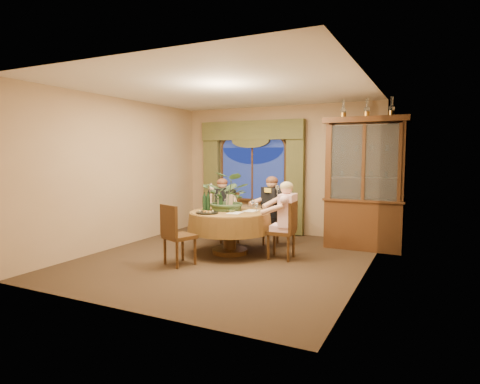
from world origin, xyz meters
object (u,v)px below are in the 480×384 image
at_px(chair_back_right, 276,221).
at_px(wine_bottle_5, 204,201).
at_px(centerpiece_plant, 229,178).
at_px(olive_bowl, 231,211).
at_px(chair_front_left, 180,235).
at_px(wine_bottle_3, 221,202).
at_px(wine_bottle_1, 213,200).
at_px(stoneware_vase, 230,202).
at_px(wine_bottle_0, 219,201).
at_px(oil_lamp_center, 367,108).
at_px(wine_bottle_4, 219,200).
at_px(dining_table, 230,232).
at_px(person_pink, 287,220).
at_px(oil_lamp_right, 392,107).
at_px(china_cabinet, 365,184).
at_px(wine_bottle_2, 208,201).
at_px(person_scarf, 273,212).
at_px(chair_right, 281,230).
at_px(person_back, 222,210).
at_px(oil_lamp_left, 343,109).
at_px(chair_back, 229,218).

distance_m(chair_back_right, wine_bottle_5, 1.46).
height_order(centerpiece_plant, olive_bowl, centerpiece_plant).
bearing_deg(chair_front_left, wine_bottle_3, 97.02).
bearing_deg(wine_bottle_1, stoneware_vase, -1.46).
bearing_deg(wine_bottle_0, oil_lamp_center, 30.05).
distance_m(chair_front_left, wine_bottle_4, 1.30).
height_order(dining_table, person_pink, person_pink).
height_order(oil_lamp_right, wine_bottle_4, oil_lamp_right).
height_order(china_cabinet, centerpiece_plant, china_cabinet).
bearing_deg(person_pink, wine_bottle_2, 91.40).
xyz_separation_m(chair_back_right, chair_front_left, (-0.91, -1.87, 0.00)).
height_order(chair_front_left, person_scarf, person_scarf).
distance_m(dining_table, chair_back_right, 1.04).
xyz_separation_m(chair_right, person_back, (-1.54, 0.77, 0.16)).
distance_m(chair_back_right, wine_bottle_3, 1.24).
bearing_deg(wine_bottle_5, centerpiece_plant, 32.89).
relative_size(dining_table, oil_lamp_right, 4.39).
bearing_deg(china_cabinet, chair_right, -129.76).
bearing_deg(oil_lamp_center, wine_bottle_5, -149.22).
relative_size(chair_back_right, wine_bottle_4, 2.91).
distance_m(oil_lamp_left, oil_lamp_right, 0.84).
height_order(oil_lamp_center, oil_lamp_right, same).
distance_m(wine_bottle_0, wine_bottle_1, 0.18).
relative_size(wine_bottle_0, wine_bottle_4, 1.00).
relative_size(chair_back, centerpiece_plant, 0.98).
bearing_deg(person_scarf, dining_table, 90.00).
distance_m(oil_lamp_right, chair_back, 3.66).
xyz_separation_m(centerpiece_plant, wine_bottle_1, (-0.32, -0.01, -0.42)).
relative_size(oil_lamp_center, person_pink, 0.26).
distance_m(centerpiece_plant, wine_bottle_5, 0.61).
bearing_deg(olive_bowl, chair_front_left, -116.95).
xyz_separation_m(olive_bowl, wine_bottle_0, (-0.33, 0.17, 0.14)).
xyz_separation_m(person_back, olive_bowl, (0.68, -0.93, 0.13)).
xyz_separation_m(chair_right, chair_front_left, (-1.32, -1.05, 0.00)).
xyz_separation_m(person_back, wine_bottle_5, (0.14, -0.93, 0.28)).
xyz_separation_m(chair_back, person_scarf, (0.94, -0.04, 0.19)).
xyz_separation_m(dining_table, chair_right, (0.94, 0.06, 0.10)).
relative_size(oil_lamp_left, wine_bottle_5, 1.03).
relative_size(chair_right, centerpiece_plant, 0.98).
height_order(dining_table, centerpiece_plant, centerpiece_plant).
height_order(oil_lamp_center, person_scarf, oil_lamp_center).
relative_size(person_back, centerpiece_plant, 1.30).
bearing_deg(wine_bottle_0, chair_back, 104.62).
relative_size(wine_bottle_1, wine_bottle_3, 1.00).
height_order(chair_back_right, wine_bottle_4, wine_bottle_4).
distance_m(oil_lamp_center, chair_right, 2.74).
height_order(wine_bottle_2, wine_bottle_3, same).
xyz_separation_m(dining_table, olive_bowl, (0.07, -0.09, 0.40)).
xyz_separation_m(stoneware_vase, olive_bowl, (0.15, -0.23, -0.12)).
bearing_deg(wine_bottle_5, chair_right, 6.15).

